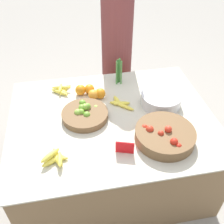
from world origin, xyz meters
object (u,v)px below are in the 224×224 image
object	(u,v)px
lime_bowl	(85,114)
vendor_person	(117,44)
metal_bowl	(161,99)
price_sign	(125,148)
tomato_basket	(165,135)

from	to	relation	value
lime_bowl	vendor_person	xyz separation A→B (m)	(0.39, 0.80, 0.11)
metal_bowl	vendor_person	world-z (taller)	vendor_person
metal_bowl	price_sign	distance (m)	0.56
metal_bowl	price_sign	size ratio (longest dim) A/B	2.74
lime_bowl	metal_bowl	distance (m)	0.58
metal_bowl	vendor_person	xyz separation A→B (m)	(-0.18, 0.76, 0.09)
lime_bowl	price_sign	bearing A→B (deg)	-61.52
price_sign	vendor_person	world-z (taller)	vendor_person
metal_bowl	vendor_person	distance (m)	0.79
tomato_basket	vendor_person	bearing A→B (deg)	94.66
lime_bowl	metal_bowl	bearing A→B (deg)	4.36
metal_bowl	price_sign	bearing A→B (deg)	-131.45
price_sign	vendor_person	distance (m)	1.20
vendor_person	lime_bowl	bearing A→B (deg)	-116.07
metal_bowl	vendor_person	bearing A→B (deg)	103.66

